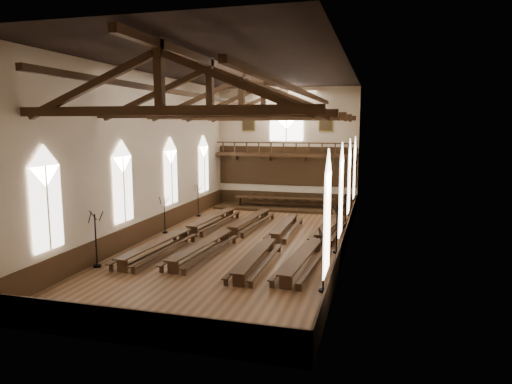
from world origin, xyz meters
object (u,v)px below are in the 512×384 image
at_px(high_table, 284,199).
at_px(candelabrum_left_mid, 165,222).
at_px(candelabrum_left_far, 198,207).
at_px(candelabrum_right_near, 323,273).
at_px(refectory_row_c, 272,239).
at_px(refectory_row_d, 319,240).
at_px(dais, 284,208).
at_px(refectory_row_b, 230,232).
at_px(refectory_row_a, 188,230).
at_px(candelabrum_left_near, 96,250).
at_px(candelabrum_right_far, 345,217).
at_px(candelabrum_right_mid, 337,238).

xyz_separation_m(high_table, candelabrum_left_mid, (-5.76, -10.25, -0.13)).
relative_size(candelabrum_left_far, candelabrum_right_near, 0.90).
height_order(high_table, candelabrum_left_far, candelabrum_left_far).
height_order(refectory_row_c, refectory_row_d, refectory_row_d).
bearing_deg(refectory_row_c, candelabrum_left_mid, 167.40).
bearing_deg(candelabrum_right_near, dais, 106.45).
height_order(candelabrum_left_mid, candelabrum_right_near, candelabrum_right_near).
relative_size(refectory_row_b, high_table, 1.72).
bearing_deg(refectory_row_a, refectory_row_c, -6.63).
height_order(candelabrum_left_near, candelabrum_right_near, candelabrum_left_near).
height_order(refectory_row_a, dais, refectory_row_a).
bearing_deg(high_table, dais, 0.00).
relative_size(refectory_row_d, candelabrum_left_mid, 5.99).
bearing_deg(dais, refectory_row_a, -107.97).
bearing_deg(dais, candelabrum_left_mid, -119.32).
height_order(refectory_row_b, high_table, high_table).
relative_size(refectory_row_d, candelabrum_left_far, 5.81).
height_order(refectory_row_d, high_table, high_table).
height_order(dais, candelabrum_left_far, candelabrum_left_far).
xyz_separation_m(dais, candelabrum_left_far, (-5.76, -4.61, 0.64)).
bearing_deg(candelabrum_left_near, candelabrum_left_mid, 90.00).
bearing_deg(refectory_row_c, candelabrum_right_far, 60.54).
bearing_deg(refectory_row_c, refectory_row_d, 8.44).
relative_size(refectory_row_d, candelabrum_right_near, 5.22).
height_order(refectory_row_a, candelabrum_right_near, candelabrum_right_near).
bearing_deg(candelabrum_left_mid, dais, 60.68).
relative_size(candelabrum_left_far, candelabrum_right_mid, 0.89).
distance_m(candelabrum_left_near, candelabrum_left_far, 13.02).
bearing_deg(refectory_row_b, dais, 84.04).
bearing_deg(candelabrum_right_far, refectory_row_c, -119.46).
height_order(refectory_row_c, high_table, high_table).
height_order(dais, candelabrum_right_mid, candelabrum_right_mid).
relative_size(refectory_row_d, candelabrum_right_far, 5.86).
relative_size(refectory_row_b, candelabrum_right_mid, 5.16).
bearing_deg(candelabrum_left_far, candelabrum_right_near, -50.56).
height_order(refectory_row_b, candelabrum_right_mid, candelabrum_right_mid).
bearing_deg(refectory_row_b, candelabrum_left_mid, 171.62).
height_order(refectory_row_b, candelabrum_left_mid, candelabrum_left_mid).
xyz_separation_m(high_table, candelabrum_right_near, (5.34, -18.10, -0.03)).
height_order(refectory_row_b, candelabrum_left_near, candelabrum_left_near).
height_order(refectory_row_d, candelabrum_right_near, candelabrum_right_near).
height_order(candelabrum_right_near, candelabrum_right_far, candelabrum_right_near).
distance_m(refectory_row_a, candelabrum_left_far, 7.01).
bearing_deg(high_table, refectory_row_a, -107.97).
distance_m(high_table, candelabrum_left_far, 7.37).
bearing_deg(high_table, refectory_row_d, -69.53).
bearing_deg(candelabrum_left_mid, candelabrum_right_far, 23.05).
bearing_deg(candelabrum_left_near, candelabrum_right_far, 47.47).
distance_m(refectory_row_a, high_table, 11.88).
relative_size(refectory_row_c, dais, 1.20).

